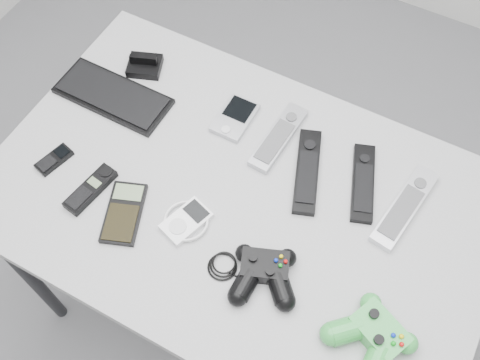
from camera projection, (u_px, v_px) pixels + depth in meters
The scene contains 15 objects.
floor at pixel (256, 325), 1.93m from camera, with size 3.50×3.50×0.00m, color slate.
desk at pixel (239, 210), 1.36m from camera, with size 1.17×0.75×0.78m.
pda_keyboard at pixel (113, 95), 1.44m from camera, with size 0.30×0.13×0.02m, color black.
dock_bracket at pixel (144, 63), 1.47m from camera, with size 0.09×0.08×0.05m, color black.
pda at pixel (235, 118), 1.40m from camera, with size 0.08×0.12×0.02m, color #A1A2A8.
remote_silver_a at pixel (279, 137), 1.37m from camera, with size 0.05×0.21×0.02m, color #A1A2A8.
remote_black_a at pixel (307, 171), 1.32m from camera, with size 0.05×0.23×0.02m, color black.
remote_black_b at pixel (363, 182), 1.31m from camera, with size 0.05×0.21×0.02m, color black.
remote_silver_b at pixel (405, 207), 1.27m from camera, with size 0.05×0.23×0.02m, color silver.
mobile_phone at pixel (54, 159), 1.34m from camera, with size 0.04×0.09×0.02m, color black.
cordless_handset at pixel (91, 189), 1.30m from camera, with size 0.04×0.14×0.02m, color black.
calculator at pixel (124, 213), 1.27m from camera, with size 0.08×0.15×0.02m, color black.
mp3_player at pixel (186, 221), 1.26m from camera, with size 0.10×0.11×0.02m, color white.
controller_black at pixel (264, 272), 1.18m from camera, with size 0.24×0.15×0.05m, color black, non-canonical shape.
controller_green at pixel (373, 336), 1.11m from camera, with size 0.16×0.17×0.05m, color #22802B, non-canonical shape.
Camera 1 is at (0.21, -0.50, 1.92)m, focal length 42.00 mm.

